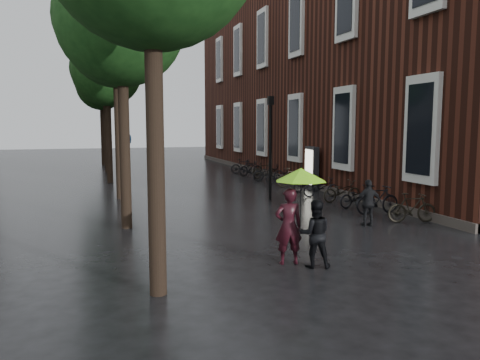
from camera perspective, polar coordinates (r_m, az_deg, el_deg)
name	(u,v)px	position (r m, az deg, el deg)	size (l,w,h in m)	color
ground	(374,289)	(9.60, 16.04, -12.61)	(120.00, 120.00, 0.00)	black
brick_building	(342,80)	(31.27, 12.30, 11.77)	(10.20, 33.20, 12.00)	#38160F
street_trees	(110,57)	(23.63, -15.53, 14.23)	(4.33, 34.03, 8.91)	black
person_burgundy	(288,226)	(10.65, 5.93, -5.61)	(0.64, 0.42, 1.74)	black
person_black	(315,234)	(10.51, 9.10, -6.49)	(0.73, 0.57, 1.51)	black
lime_umbrella	(301,175)	(10.34, 7.44, 0.65)	(1.16, 1.16, 1.70)	black
pedestrian_walking	(368,203)	(15.08, 15.39, -2.72)	(0.86, 0.36, 1.47)	black
parked_bicycles	(300,181)	(22.86, 7.35, -0.09)	(2.02, 17.12, 1.04)	black
ad_lightbox	(311,168)	(23.29, 8.71, 1.47)	(0.32, 1.39, 2.10)	black
lamp_post	(270,137)	(19.62, 3.72, 5.19)	(0.22, 0.22, 4.33)	black
cycle_sign	(129,151)	(26.35, -13.36, 3.46)	(0.14, 0.48, 2.63)	#262628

